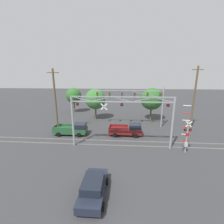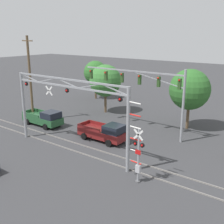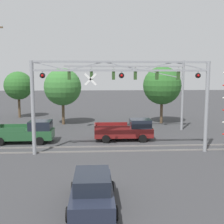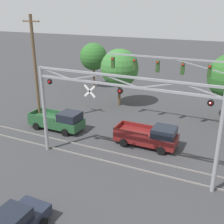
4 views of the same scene
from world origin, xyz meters
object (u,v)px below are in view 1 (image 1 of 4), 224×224
utility_pole_right (194,99)px  background_tree_beyond_span (95,99)px  crossing_signal_mast (186,137)px  background_tree_far_left_verge (152,99)px  pickup_truck_following (72,129)px  sedan_waiting (93,187)px  utility_pole_left (55,102)px  crossing_gantry (122,114)px  pickup_truck_lead (127,130)px  background_tree_far_right_verge (74,95)px  traffic_signal_span (141,99)px

utility_pole_right → background_tree_beyond_span: size_ratio=1.64×
utility_pole_right → background_tree_beyond_span: 18.16m
crossing_signal_mast → background_tree_far_left_verge: (-1.78, 13.47, 2.39)m
pickup_truck_following → background_tree_far_left_verge: background_tree_far_left_verge is taller
background_tree_far_left_verge → sedan_waiting: bearing=-110.9°
utility_pole_left → crossing_gantry: bearing=-21.4°
utility_pole_left → utility_pole_right: (22.00, 3.10, 0.24)m
crossing_gantry → utility_pole_right: size_ratio=1.21×
crossing_signal_mast → background_tree_far_left_verge: background_tree_far_left_verge is taller
pickup_truck_lead → crossing_signal_mast: bearing=-35.6°
crossing_gantry → background_tree_far_right_verge: bearing=123.7°
crossing_gantry → utility_pole_right: 13.78m
crossing_gantry → utility_pole_right: bearing=31.2°
crossing_signal_mast → traffic_signal_span: bearing=116.2°
crossing_gantry → background_tree_beyond_span: bearing=114.2°
pickup_truck_following → background_tree_beyond_span: size_ratio=0.79×
crossing_gantry → sedan_waiting: 9.38m
background_tree_beyond_span → traffic_signal_span: bearing=-25.1°
background_tree_beyond_span → utility_pole_right: bearing=-17.0°
crossing_signal_mast → background_tree_beyond_span: size_ratio=0.91×
traffic_signal_span → background_tree_beyond_span: size_ratio=1.88×
pickup_truck_following → pickup_truck_lead: bearing=2.7°
utility_pole_left → sedan_waiting: bearing=-56.5°
crossing_gantry → crossing_signal_mast: bearing=-6.6°
traffic_signal_span → pickup_truck_following: bearing=-157.0°
sedan_waiting → background_tree_far_left_verge: (8.01, 20.94, 3.69)m
traffic_signal_span → background_tree_far_right_verge: size_ratio=1.97×
traffic_signal_span → background_tree_far_left_verge: 5.15m
traffic_signal_span → background_tree_beyond_span: (-8.80, 4.12, -0.85)m
traffic_signal_span → sedan_waiting: size_ratio=2.82×
crossing_signal_mast → pickup_truck_following: size_ratio=1.15×
crossing_gantry → background_tree_far_left_verge: size_ratio=1.92×
traffic_signal_span → pickup_truck_following: (-10.95, -4.64, -4.29)m
pickup_truck_lead → background_tree_beyond_span: 11.10m
crossing_gantry → traffic_signal_span: traffic_signal_span is taller
pickup_truck_lead → background_tree_far_right_verge: (-12.92, 14.03, 3.39)m
background_tree_beyond_span → background_tree_far_right_verge: (-6.48, 5.67, -0.05)m
pickup_truck_lead → sedan_waiting: (-2.90, -12.40, -0.12)m
utility_pole_left → background_tree_far_right_verge: utility_pole_left is taller
utility_pole_right → background_tree_far_left_verge: (-5.78, 5.46, -1.00)m
pickup_truck_following → background_tree_far_right_verge: background_tree_far_right_verge is taller
background_tree_far_right_verge → sedan_waiting: bearing=-69.3°
crossing_gantry → pickup_truck_lead: (0.87, 4.03, -3.59)m
sedan_waiting → utility_pole_right: size_ratio=0.41×
background_tree_beyond_span → background_tree_far_left_verge: bearing=0.8°
traffic_signal_span → background_tree_far_left_verge: size_ratio=1.81×
traffic_signal_span → utility_pole_left: size_ratio=1.20×
pickup_truck_lead → background_tree_far_right_verge: bearing=132.6°
utility_pole_left → crossing_signal_mast: bearing=-15.3°
background_tree_far_right_verge → traffic_signal_span: bearing=-32.6°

